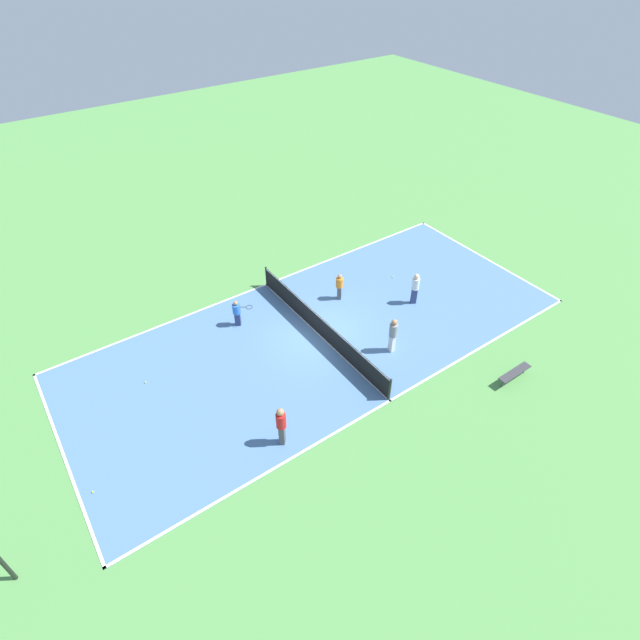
# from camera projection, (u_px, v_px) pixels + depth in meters

# --- Properties ---
(ground_plane) EXTENTS (80.00, 80.00, 0.00)m
(ground_plane) POSITION_uv_depth(u_px,v_px,m) (320.00, 335.00, 22.77)
(ground_plane) COLOR #518E47
(court_surface) EXTENTS (9.74, 22.55, 0.02)m
(court_surface) POSITION_uv_depth(u_px,v_px,m) (320.00, 335.00, 22.77)
(court_surface) COLOR #4C729E
(court_surface) RESTS_ON ground_plane
(tennis_net) EXTENTS (9.54, 0.10, 1.12)m
(tennis_net) POSITION_uv_depth(u_px,v_px,m) (320.00, 325.00, 22.39)
(tennis_net) COLOR black
(tennis_net) RESTS_ON court_surface
(bench) EXTENTS (0.36, 1.67, 0.45)m
(bench) POSITION_uv_depth(u_px,v_px,m) (515.00, 373.00, 20.39)
(bench) COLOR #333338
(bench) RESTS_ON ground_plane
(player_center_orange) EXTENTS (0.51, 0.51, 1.42)m
(player_center_orange) POSITION_uv_depth(u_px,v_px,m) (339.00, 285.00, 24.37)
(player_center_orange) COLOR #4C4C51
(player_center_orange) RESTS_ON court_surface
(player_near_blue) EXTENTS (0.82, 0.95, 1.37)m
(player_near_blue) POSITION_uv_depth(u_px,v_px,m) (237.00, 312.00, 22.83)
(player_near_blue) COLOR navy
(player_near_blue) RESTS_ON court_surface
(player_near_white) EXTENTS (0.49, 0.49, 1.68)m
(player_near_white) POSITION_uv_depth(u_px,v_px,m) (415.00, 287.00, 23.99)
(player_near_white) COLOR navy
(player_near_white) RESTS_ON court_surface
(player_baseline_gray) EXTENTS (0.36, 0.36, 1.74)m
(player_baseline_gray) POSITION_uv_depth(u_px,v_px,m) (393.00, 333.00, 21.32)
(player_baseline_gray) COLOR white
(player_baseline_gray) RESTS_ON court_surface
(player_coach_red) EXTENTS (0.51, 0.51, 1.82)m
(player_coach_red) POSITION_uv_depth(u_px,v_px,m) (281.00, 424.00, 17.54)
(player_coach_red) COLOR #4C4C51
(player_coach_red) RESTS_ON court_surface
(tennis_ball_near_net) EXTENTS (0.07, 0.07, 0.07)m
(tennis_ball_near_net) POSITION_uv_depth(u_px,v_px,m) (93.00, 492.00, 16.62)
(tennis_ball_near_net) COLOR #CCE033
(tennis_ball_near_net) RESTS_ON court_surface
(tennis_ball_far_baseline) EXTENTS (0.07, 0.07, 0.07)m
(tennis_ball_far_baseline) POSITION_uv_depth(u_px,v_px,m) (393.00, 277.00, 26.24)
(tennis_ball_far_baseline) COLOR #CCE033
(tennis_ball_far_baseline) RESTS_ON court_surface
(tennis_ball_right_alley) EXTENTS (0.07, 0.07, 0.07)m
(tennis_ball_right_alley) POSITION_uv_depth(u_px,v_px,m) (145.00, 382.00, 20.44)
(tennis_ball_right_alley) COLOR #CCE033
(tennis_ball_right_alley) RESTS_ON court_surface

